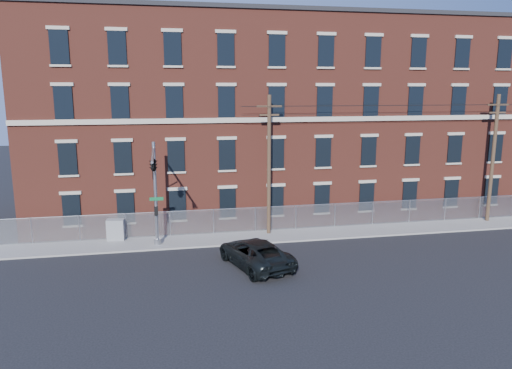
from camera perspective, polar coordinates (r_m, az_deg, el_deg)
The scene contains 10 objects.
ground at distance 30.15m, azimuth 0.07°, elevation -9.21°, with size 140.00×140.00×0.00m, color black.
sidewalk at distance 38.53m, azimuth 16.43°, elevation -5.01°, with size 65.00×3.00×0.12m, color gray.
mill_building at distance 45.22m, azimuth 11.79°, elevation 7.98°, with size 55.30×14.32×16.30m.
chain_link_fence at distance 39.39m, azimuth 15.65°, elevation -3.11°, with size 59.06×0.06×1.85m.
traffic_signal_mast at distance 30.35m, azimuth -11.92°, elevation 1.23°, with size 0.90×6.75×7.00m.
utility_pole_near at distance 34.54m, azimuth 1.54°, elevation 2.58°, with size 1.80×0.28×10.00m.
utility_pole_mid at distance 42.25m, azimuth 26.15°, elevation 3.02°, with size 1.80×0.28×10.00m.
overhead_wires at distance 41.95m, azimuth 26.60°, elevation 8.14°, with size 40.00×0.62×0.62m.
pickup_truck at distance 29.34m, azimuth -0.10°, elevation -8.09°, with size 2.73×5.92×1.65m, color black.
utility_cabinet at distance 35.25m, azimuth -16.20°, elevation -5.15°, with size 1.18×0.59×1.48m, color slate.
Camera 1 is at (-5.45, -27.72, 10.54)m, focal length 33.95 mm.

